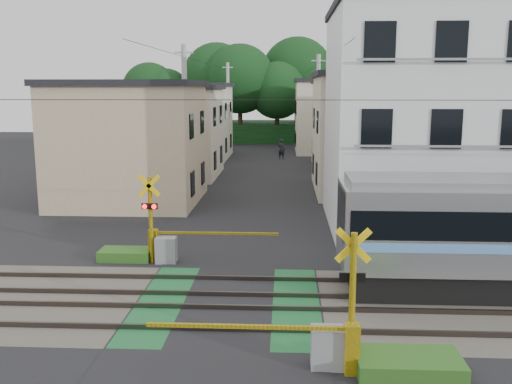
# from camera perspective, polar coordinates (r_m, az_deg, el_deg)

# --- Properties ---
(ground) EXTENTS (120.00, 120.00, 0.00)m
(ground) POSITION_cam_1_polar(r_m,az_deg,el_deg) (16.30, -2.79, -11.01)
(ground) COLOR black
(track_bed) EXTENTS (120.00, 120.00, 0.14)m
(track_bed) POSITION_cam_1_polar(r_m,az_deg,el_deg) (16.28, -2.79, -10.89)
(track_bed) COLOR #47423A
(track_bed) RESTS_ON ground
(crossing_signal_near) EXTENTS (4.74, 0.65, 3.09)m
(crossing_signal_near) POSITION_cam_1_polar(r_m,az_deg,el_deg) (12.62, 7.58, -14.21)
(crossing_signal_near) COLOR yellow
(crossing_signal_near) RESTS_ON ground
(crossing_signal_far) EXTENTS (4.74, 0.65, 3.09)m
(crossing_signal_far) POSITION_cam_1_polar(r_m,az_deg,el_deg) (19.90, -9.20, -4.97)
(crossing_signal_far) COLOR yellow
(crossing_signal_far) RESTS_ON ground
(apartment_block) EXTENTS (10.20, 8.36, 9.30)m
(apartment_block) POSITION_cam_1_polar(r_m,az_deg,el_deg) (25.57, 18.86, 6.98)
(apartment_block) COLOR white
(apartment_block) RESTS_ON ground
(houses_row) EXTENTS (22.07, 31.35, 6.80)m
(houses_row) POSITION_cam_1_polar(r_m,az_deg,el_deg) (41.12, 1.16, 6.67)
(houses_row) COLOR tan
(houses_row) RESTS_ON ground
(tree_hill) EXTENTS (40.00, 12.46, 11.57)m
(tree_hill) POSITION_cam_1_polar(r_m,az_deg,el_deg) (64.02, 2.97, 10.15)
(tree_hill) COLOR #113514
(tree_hill) RESTS_ON ground
(catenary) EXTENTS (60.00, 5.04, 7.00)m
(catenary) POSITION_cam_1_polar(r_m,az_deg,el_deg) (15.92, 19.14, 1.70)
(catenary) COLOR #2D2D33
(catenary) RESTS_ON ground
(utility_poles) EXTENTS (7.90, 42.00, 8.00)m
(utility_poles) POSITION_cam_1_polar(r_m,az_deg,el_deg) (38.23, -0.95, 7.64)
(utility_poles) COLOR #A5A5A0
(utility_poles) RESTS_ON ground
(pedestrian) EXTENTS (0.73, 0.60, 1.72)m
(pedestrian) POSITION_cam_1_polar(r_m,az_deg,el_deg) (47.72, 2.56, 4.31)
(pedestrian) COLOR #232029
(pedestrian) RESTS_ON ground
(weed_patches) EXTENTS (10.25, 8.80, 0.40)m
(weed_patches) POSITION_cam_1_polar(r_m,az_deg,el_deg) (16.07, 3.53, -10.62)
(weed_patches) COLOR #2D5E1E
(weed_patches) RESTS_ON ground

